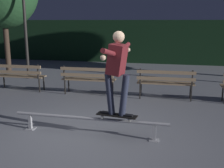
% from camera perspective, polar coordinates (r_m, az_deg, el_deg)
% --- Properties ---
extents(ground_plane, '(90.00, 90.00, 0.00)m').
position_cam_1_polar(ground_plane, '(5.45, -5.09, -10.75)').
color(ground_plane, slate).
extents(hedge_backdrop, '(24.00, 1.20, 2.22)m').
position_cam_1_polar(hedge_backdrop, '(15.11, 6.95, 8.71)').
color(hedge_backdrop, black).
rests_on(hedge_backdrop, ground).
extents(grind_rail, '(3.08, 0.18, 0.36)m').
position_cam_1_polar(grind_rail, '(5.45, -4.74, -7.50)').
color(grind_rail, '#9E9EA3').
rests_on(grind_rail, ground).
extents(skateboard, '(0.80, 0.30, 0.09)m').
position_cam_1_polar(skateboard, '(5.27, 0.99, -6.47)').
color(skateboard, black).
rests_on(skateboard, grind_rail).
extents(skateboarder, '(0.63, 1.40, 1.56)m').
position_cam_1_polar(skateboarder, '(5.04, 1.06, 3.63)').
color(skateboarder, black).
rests_on(skateboarder, skateboard).
extents(park_bench_leftmost, '(1.61, 0.46, 0.88)m').
position_cam_1_polar(park_bench_leftmost, '(9.23, -18.52, 1.95)').
color(park_bench_leftmost, '#282623').
rests_on(park_bench_leftmost, ground).
extents(park_bench_left_center, '(1.61, 0.46, 0.88)m').
position_cam_1_polar(park_bench_left_center, '(8.29, -4.95, 1.39)').
color(park_bench_left_center, '#282623').
rests_on(park_bench_left_center, ground).
extents(park_bench_right_center, '(1.61, 0.46, 0.88)m').
position_cam_1_polar(park_bench_right_center, '(7.91, 10.95, 0.64)').
color(park_bench_right_center, '#282623').
rests_on(park_bench_right_center, ground).
extents(lamp_post_left, '(0.32, 0.32, 3.90)m').
position_cam_1_polar(lamp_post_left, '(11.08, -17.55, 13.85)').
color(lamp_post_left, '#282623').
rests_on(lamp_post_left, ground).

